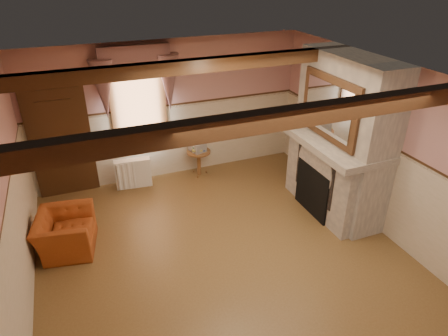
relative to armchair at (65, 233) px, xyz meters
name	(u,v)px	position (x,y,z in m)	size (l,w,h in m)	color
floor	(224,257)	(2.23, -1.13, -0.31)	(5.50, 6.00, 0.01)	brown
ceiling	(224,80)	(2.23, -1.13, 2.49)	(5.50, 6.00, 0.01)	silver
wall_back	(169,111)	(2.23, 1.87, 1.09)	(5.50, 0.02, 2.80)	tan
wall_left	(5,222)	(-0.52, -1.13, 1.09)	(0.02, 6.00, 2.80)	tan
wall_right	(382,148)	(4.98, -1.13, 1.09)	(0.02, 6.00, 2.80)	tan
wainscot	(224,218)	(2.23, -1.13, 0.44)	(5.50, 6.00, 1.50)	beige
chair_rail	(224,173)	(2.23, -1.13, 1.19)	(5.50, 6.00, 0.08)	black
firebox	(316,190)	(4.23, -0.53, 0.14)	(0.20, 0.95, 0.90)	black
armchair	(65,233)	(0.00, 0.00, 0.00)	(0.95, 0.83, 0.61)	#994219
side_table	(199,163)	(2.73, 1.57, -0.03)	(0.50, 0.50, 0.55)	brown
book_stack	(197,146)	(2.71, 1.59, 0.34)	(0.26, 0.32, 0.20)	#B7AD8C
radiator	(133,173)	(1.34, 1.57, -0.01)	(0.70, 0.18, 0.60)	white
bowl	(340,139)	(4.48, -0.69, 1.15)	(0.34, 0.34, 0.08)	brown
mantel_clock	(310,118)	(4.48, 0.23, 1.21)	(0.14, 0.24, 0.20)	black
oil_lamp	(316,119)	(4.48, 0.05, 1.25)	(0.11, 0.11, 0.28)	gold
candle_red	(348,141)	(4.48, -0.88, 1.19)	(0.06, 0.06, 0.16)	#AB1525
jar_yellow	(349,144)	(4.48, -0.92, 1.17)	(0.06, 0.06, 0.12)	gold
fireplace	(343,137)	(4.66, -0.53, 1.09)	(0.85, 2.00, 2.80)	gray
mantel	(334,141)	(4.48, -0.53, 1.05)	(1.05, 2.05, 0.12)	gray
overmantel_mirror	(329,108)	(4.29, -0.53, 1.66)	(0.06, 1.44, 1.04)	silver
door	(61,144)	(0.13, 1.81, 0.74)	(1.10, 0.10, 2.10)	black
window	(138,103)	(1.63, 1.84, 1.34)	(1.06, 0.08, 2.02)	white
window_drapes	(136,73)	(1.63, 1.75, 1.94)	(1.30, 0.14, 1.40)	gray
ceiling_beam_front	(269,120)	(2.23, -2.33, 2.39)	(5.50, 0.18, 0.20)	black
ceiling_beam_back	(194,66)	(2.23, 0.07, 2.39)	(5.50, 0.18, 0.20)	black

